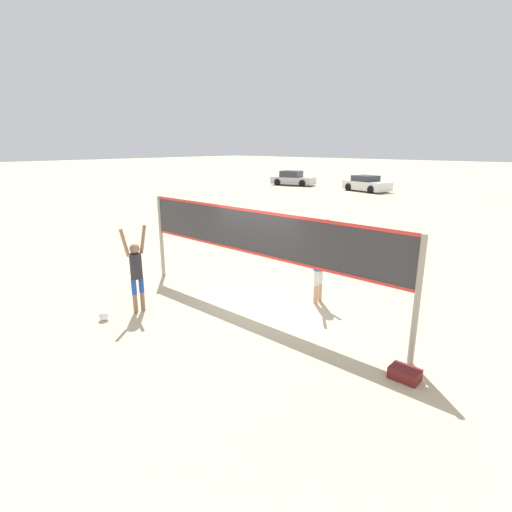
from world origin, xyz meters
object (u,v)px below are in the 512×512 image
(parked_car_near, at_px, (293,179))
(volleyball_net, at_px, (256,240))
(player_blocker, at_px, (319,260))
(gear_bag, at_px, (405,374))
(player_spiker, at_px, (136,268))
(volleyball, at_px, (104,316))
(parked_car_mid, at_px, (367,184))

(parked_car_near, bearing_deg, volleyball_net, -68.48)
(player_blocker, xyz_separation_m, gear_bag, (3.07, -1.95, -1.01))
(player_spiker, distance_m, volleyball, 1.30)
(volleyball_net, height_order, player_spiker, volleyball_net)
(player_blocker, bearing_deg, volleyball, -35.70)
(volleyball_net, height_order, player_blocker, volleyball_net)
(volleyball, bearing_deg, parked_car_mid, 105.58)
(player_spiker, xyz_separation_m, gear_bag, (5.94, 1.43, -0.99))
(gear_bag, distance_m, parked_car_near, 33.95)
(player_blocker, bearing_deg, gear_bag, 57.61)
(volleyball, xyz_separation_m, parked_car_mid, (-7.87, 28.21, 0.50))
(volleyball, bearing_deg, player_blocker, 54.30)
(parked_car_near, relative_size, parked_car_mid, 1.04)
(volleyball_net, relative_size, parked_car_near, 1.72)
(volleyball_net, height_order, volleyball, volleyball_net)
(gear_bag, xyz_separation_m, parked_car_near, (-21.88, 25.95, 0.52))
(player_blocker, height_order, gear_bag, player_blocker)
(player_spiker, xyz_separation_m, player_blocker, (2.87, 3.38, 0.01))
(volleyball, bearing_deg, parked_car_near, 119.22)
(volleyball, bearing_deg, gear_bag, 20.43)
(volleyball_net, distance_m, player_blocker, 1.75)
(player_spiker, bearing_deg, player_blocker, -40.38)
(volleyball_net, xyz_separation_m, player_blocker, (0.89, 1.37, -0.62))
(player_spiker, distance_m, gear_bag, 6.19)
(player_blocker, relative_size, gear_bag, 4.27)
(player_spiker, height_order, parked_car_mid, player_spiker)
(player_blocker, xyz_separation_m, parked_car_mid, (-10.90, 23.99, -0.50))
(player_spiker, distance_m, player_blocker, 4.44)
(parked_car_mid, bearing_deg, gear_bag, -47.46)
(player_spiker, bearing_deg, volleyball_net, -44.65)
(player_blocker, xyz_separation_m, parked_car_near, (-18.82, 24.01, -0.49))
(volleyball_net, bearing_deg, player_spiker, -134.65)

